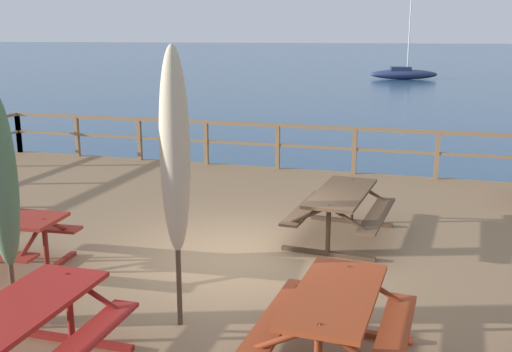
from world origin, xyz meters
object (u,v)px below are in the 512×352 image
object	(u,v)px
picnic_table_front_left	(335,313)
patio_umbrella_short_back	(2,182)
patio_umbrella_tall_back_right	(175,153)
picnic_table_back_left	(14,331)
picnic_table_mid_right	(341,204)
sailboat_distant	(403,74)

from	to	relation	value
picnic_table_front_left	patio_umbrella_short_back	xyz separation A→B (m)	(-3.46, -0.24, 1.10)
patio_umbrella_tall_back_right	picnic_table_front_left	bearing A→B (deg)	-11.50
patio_umbrella_short_back	picnic_table_front_left	bearing A→B (deg)	3.96
picnic_table_front_left	picnic_table_back_left	bearing A→B (deg)	-156.23
patio_umbrella_short_back	patio_umbrella_tall_back_right	bearing A→B (deg)	19.57
picnic_table_back_left	patio_umbrella_short_back	world-z (taller)	patio_umbrella_short_back
picnic_table_mid_right	picnic_table_front_left	bearing A→B (deg)	-82.45
picnic_table_mid_right	picnic_table_front_left	distance (m)	3.76
picnic_table_mid_right	sailboat_distant	bearing A→B (deg)	91.63
picnic_table_front_left	picnic_table_mid_right	bearing A→B (deg)	97.55
picnic_table_back_left	picnic_table_front_left	bearing A→B (deg)	23.77
picnic_table_back_left	patio_umbrella_tall_back_right	world-z (taller)	patio_umbrella_tall_back_right
patio_umbrella_tall_back_right	patio_umbrella_short_back	size ratio (longest dim) A/B	1.18
picnic_table_front_left	patio_umbrella_short_back	distance (m)	3.64
picnic_table_back_left	patio_umbrella_short_back	xyz separation A→B (m)	(-0.77, 0.94, 1.09)
picnic_table_back_left	patio_umbrella_tall_back_right	xyz separation A→B (m)	(0.91, 1.54, 1.38)
picnic_table_back_left	picnic_table_mid_right	xyz separation A→B (m)	(2.19, 4.91, -0.00)
picnic_table_back_left	sailboat_distant	xyz separation A→B (m)	(0.86, 51.73, -0.82)
picnic_table_mid_right	patio_umbrella_short_back	bearing A→B (deg)	-126.74
picnic_table_mid_right	picnic_table_front_left	xyz separation A→B (m)	(0.49, -3.73, -0.01)
patio_umbrella_tall_back_right	patio_umbrella_short_back	world-z (taller)	patio_umbrella_tall_back_right
picnic_table_back_left	picnic_table_front_left	size ratio (longest dim) A/B	1.16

